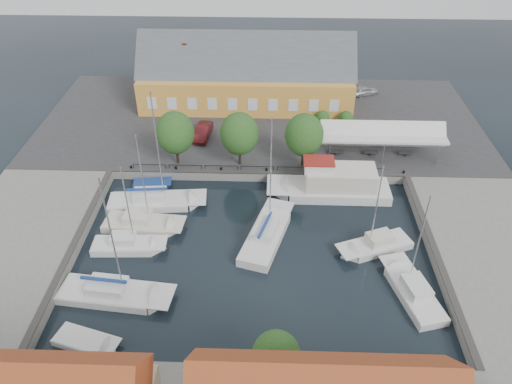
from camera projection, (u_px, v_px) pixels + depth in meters
ground at (254, 242)px, 46.99m from camera, size 140.00×140.00×0.00m
north_quay at (260, 122)px, 65.30m from camera, size 56.00×26.00×1.00m
west_quay at (13, 247)px, 45.67m from camera, size 12.00×24.00×1.00m
east_quay at (499, 258)px, 44.50m from camera, size 12.00×24.00×1.00m
quay_edge_fittings at (256, 203)px, 50.21m from camera, size 56.00×24.72×0.40m
warehouse at (242, 77)px, 67.39m from camera, size 28.56×14.00×9.55m
tent_canopy at (382, 134)px, 56.18m from camera, size 14.00×4.00×2.83m
quay_trees at (239, 134)px, 53.88m from camera, size 18.20×4.20×6.30m
car_silver at (365, 91)px, 70.45m from camera, size 4.03×2.76×1.28m
car_red at (203, 132)px, 60.65m from camera, size 2.10×4.80×1.54m
center_sailboat at (267, 236)px, 47.21m from camera, size 5.42×9.92×13.14m
trawler at (333, 186)px, 52.64m from camera, size 13.20×4.01×5.00m
east_boat_b at (376, 247)px, 46.09m from camera, size 7.41×4.80×9.92m
east_boat_c at (412, 292)px, 41.56m from camera, size 4.48×8.31×10.34m
west_boat_a at (155, 202)px, 51.59m from camera, size 10.39×3.78×13.23m
west_boat_b at (142, 225)px, 48.63m from camera, size 8.19×3.40×10.94m
west_boat_c at (128, 247)px, 46.10m from camera, size 7.03×2.49×9.58m
west_boat_d at (114, 295)px, 41.32m from camera, size 9.94×3.94×12.78m
launch_sw at (86, 343)px, 37.66m from camera, size 5.40×3.28×0.98m
launch_nw at (152, 185)px, 54.44m from camera, size 4.35×2.14×0.88m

